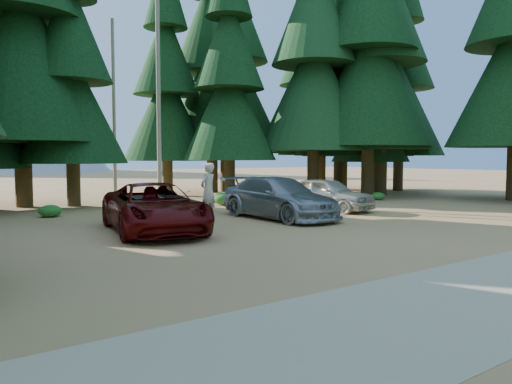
{
  "coord_description": "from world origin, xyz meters",
  "views": [
    {
      "loc": [
        -11.2,
        -11.15,
        2.42
      ],
      "look_at": [
        -1.34,
        2.4,
        1.25
      ],
      "focal_mm": 35.0,
      "sensor_mm": 36.0,
      "label": 1
    }
  ],
  "objects_px": {
    "red_pickup": "(154,208)",
    "silver_minivan_right": "(327,194)",
    "log_mid": "(161,207)",
    "log_left": "(160,208)",
    "silver_minivan_center": "(279,198)",
    "log_right": "(308,202)",
    "frisbee_player": "(208,190)"
  },
  "relations": [
    {
      "from": "red_pickup",
      "to": "silver_minivan_right",
      "type": "relative_size",
      "value": 1.3
    },
    {
      "from": "silver_minivan_right",
      "to": "log_mid",
      "type": "height_order",
      "value": "silver_minivan_right"
    },
    {
      "from": "silver_minivan_right",
      "to": "log_left",
      "type": "distance_m",
      "value": 7.51
    },
    {
      "from": "silver_minivan_center",
      "to": "log_right",
      "type": "xyz_separation_m",
      "value": [
        4.77,
        3.62,
        -0.67
      ]
    },
    {
      "from": "red_pickup",
      "to": "log_left",
      "type": "xyz_separation_m",
      "value": [
        2.79,
        5.5,
        -0.65
      ]
    },
    {
      "from": "silver_minivan_center",
      "to": "log_mid",
      "type": "bearing_deg",
      "value": 113.89
    },
    {
      "from": "red_pickup",
      "to": "log_left",
      "type": "height_order",
      "value": "red_pickup"
    },
    {
      "from": "frisbee_player",
      "to": "log_left",
      "type": "relative_size",
      "value": 0.39
    },
    {
      "from": "red_pickup",
      "to": "silver_minivan_center",
      "type": "distance_m",
      "value": 5.59
    },
    {
      "from": "silver_minivan_right",
      "to": "log_mid",
      "type": "distance_m",
      "value": 7.54
    },
    {
      "from": "red_pickup",
      "to": "frisbee_player",
      "type": "xyz_separation_m",
      "value": [
        0.94,
        -1.82,
        0.64
      ]
    },
    {
      "from": "log_mid",
      "to": "log_right",
      "type": "xyz_separation_m",
      "value": [
        7.29,
        -1.78,
        0.0
      ]
    },
    {
      "from": "log_right",
      "to": "frisbee_player",
      "type": "bearing_deg",
      "value": -145.2
    },
    {
      "from": "log_mid",
      "to": "log_right",
      "type": "relative_size",
      "value": 0.77
    },
    {
      "from": "log_left",
      "to": "log_right",
      "type": "distance_m",
      "value": 7.66
    },
    {
      "from": "log_mid",
      "to": "red_pickup",
      "type": "bearing_deg",
      "value": -97.19
    },
    {
      "from": "silver_minivan_right",
      "to": "log_left",
      "type": "relative_size",
      "value": 1.04
    },
    {
      "from": "silver_minivan_center",
      "to": "frisbee_player",
      "type": "bearing_deg",
      "value": -154.19
    },
    {
      "from": "log_mid",
      "to": "log_right",
      "type": "distance_m",
      "value": 7.5
    },
    {
      "from": "red_pickup",
      "to": "log_left",
      "type": "distance_m",
      "value": 6.2
    },
    {
      "from": "silver_minivan_right",
      "to": "log_right",
      "type": "relative_size",
      "value": 0.96
    },
    {
      "from": "silver_minivan_right",
      "to": "log_mid",
      "type": "relative_size",
      "value": 1.25
    },
    {
      "from": "silver_minivan_center",
      "to": "frisbee_player",
      "type": "distance_m",
      "value": 5.21
    },
    {
      "from": "silver_minivan_center",
      "to": "silver_minivan_right",
      "type": "distance_m",
      "value": 3.67
    },
    {
      "from": "silver_minivan_center",
      "to": "log_mid",
      "type": "xyz_separation_m",
      "value": [
        -2.51,
        5.4,
        -0.67
      ]
    },
    {
      "from": "log_left",
      "to": "log_right",
      "type": "bearing_deg",
      "value": -11.0
    },
    {
      "from": "red_pickup",
      "to": "log_right",
      "type": "xyz_separation_m",
      "value": [
        10.33,
        4.14,
        -0.65
      ]
    },
    {
      "from": "silver_minivan_center",
      "to": "log_left",
      "type": "distance_m",
      "value": 5.74
    },
    {
      "from": "red_pickup",
      "to": "frisbee_player",
      "type": "bearing_deg",
      "value": -50.78
    },
    {
      "from": "silver_minivan_right",
      "to": "log_left",
      "type": "bearing_deg",
      "value": 135.07
    },
    {
      "from": "silver_minivan_right",
      "to": "log_right",
      "type": "bearing_deg",
      "value": 52.8
    },
    {
      "from": "silver_minivan_right",
      "to": "frisbee_player",
      "type": "height_order",
      "value": "frisbee_player"
    }
  ]
}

